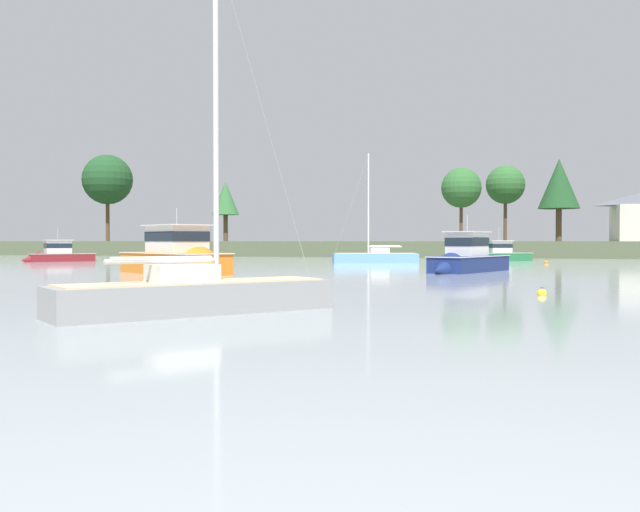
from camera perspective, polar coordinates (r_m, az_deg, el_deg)
The scene contains 14 objects.
far_shore_bank at distance 106.09m, azimuth 8.40°, elevation 0.71°, with size 182.85×53.46×1.87m, color #4C563D.
cruiser_navy at distance 43.56m, azimuth 11.81°, elevation -0.56°, with size 5.16×8.66×4.32m.
sailboat_grey at distance 18.81m, azimuth -10.22°, elevation -3.94°, with size 6.37×7.00×10.60m.
cruiser_orange at distance 40.85m, azimuth -11.34°, elevation -0.52°, with size 9.30×7.72×4.89m.
sailboat_skyblue at distance 60.10m, azimuth 4.56°, elevation -0.37°, with size 7.54×4.27×10.05m.
cruiser_maroon at distance 68.77m, azimuth -20.96°, elevation -0.02°, with size 5.82×5.87×3.86m.
cruiser_green at distance 68.07m, azimuth 13.93°, elevation -0.04°, with size 7.18×4.77×3.94m.
mooring_buoy_yellow at distance 25.88m, azimuth 17.79°, elevation -2.96°, with size 0.33×0.33×0.39m.
mooring_buoy_orange at distance 62.21m, azimuth 18.13°, elevation -0.52°, with size 0.36×0.36×0.41m.
shore_tree_far_left at distance 89.38m, azimuth 19.07°, elevation 5.60°, with size 4.95×4.95×10.04m.
shore_tree_center_right at distance 89.11m, azimuth 11.55°, elevation 5.50°, with size 5.02×5.02×9.23m.
shore_tree_left_mid at distance 123.57m, azimuth -17.09°, elevation 6.02°, with size 8.42×8.42×14.67m.
shore_tree_inland_c at distance 112.94m, azimuth -7.78°, elevation 4.68°, with size 4.38×4.38×9.61m.
shore_tree_center at distance 97.81m, azimuth 15.01°, elevation 5.66°, with size 5.23×5.23×10.30m.
Camera 1 is at (11.41, -7.59, 1.94)m, focal length 38.90 mm.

